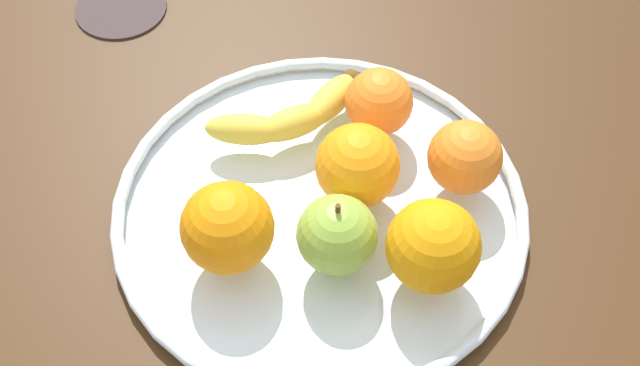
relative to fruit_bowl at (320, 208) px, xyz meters
The scene contains 10 objects.
ground_plane 2.92cm from the fruit_bowl, ahead, with size 154.90×154.90×4.00cm, color #3E2510.
fruit_bowl is the anchor object (origin of this frame).
banana 9.95cm from the fruit_bowl, 84.35° to the left, with size 17.58×6.86×3.05cm.
apple 7.40cm from the fruit_bowl, 97.62° to the right, with size 6.95×6.95×7.75cm.
orange_back_left 10.66cm from the fruit_bowl, 166.68° to the right, with size 8.00×8.00×8.00cm, color orange.
orange_front_left 14.00cm from the fruit_bowl, 10.27° to the right, with size 6.82×6.82×6.82cm, color orange.
orange_center 12.79cm from the fruit_bowl, 59.39° to the right, with size 7.99×7.99×7.99cm, color orange.
orange_front_right 11.77cm from the fruit_bowl, 37.72° to the left, with size 6.56×6.56×6.56cm, color orange.
orange_back_right 5.93cm from the fruit_bowl, ahead, with size 7.65×7.65×7.65cm, color orange.
ambient_coaster 36.27cm from the fruit_bowl, 107.01° to the left, with size 10.34×10.34×0.60cm, color #392B2B.
Camera 1 is at (-16.21, -40.98, 63.50)cm, focal length 46.56 mm.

